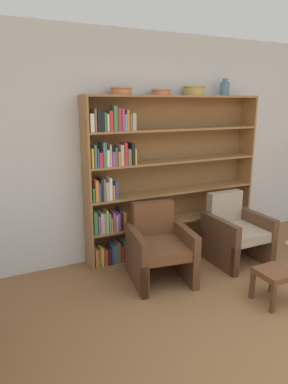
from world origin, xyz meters
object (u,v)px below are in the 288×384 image
(bowl_copper, at_px, (161,92))
(armchair_leather, at_px, (159,247))
(bookshelf, at_px, (157,180))
(bowl_olive, at_px, (121,90))
(footstool, at_px, (274,277))
(vase_tall, at_px, (225,88))
(bowl_slate, at_px, (194,90))
(armchair_cushioned, at_px, (235,232))

(bowl_copper, relative_size, armchair_leather, 0.28)
(bookshelf, distance_m, armchair_leather, 0.91)
(bowl_olive, bearing_deg, footstool, -57.35)
(bowl_olive, relative_size, vase_tall, 1.19)
(bowl_slate, bearing_deg, armchair_leather, -142.95)
(bowl_slate, xyz_separation_m, armchair_leather, (-0.79, -0.60, -1.70))
(bookshelf, xyz_separation_m, armchair_leather, (-0.28, -0.61, -0.61))
(bowl_slate, bearing_deg, footstool, -90.03)
(bowl_copper, bearing_deg, armchair_cushioned, -38.67)
(footstool, bearing_deg, armchair_leather, 130.58)
(bowl_olive, bearing_deg, vase_tall, 0.00)
(bowl_olive, height_order, footstool, bowl_olive)
(armchair_leather, height_order, armchair_cushioned, same)
(bowl_copper, xyz_separation_m, vase_tall, (0.93, 0.00, 0.05))
(bookshelf, distance_m, bowl_olive, 1.17)
(vase_tall, height_order, footstool, vase_tall)
(bowl_slate, relative_size, footstool, 0.78)
(footstool, bearing_deg, bowl_copper, 106.96)
(vase_tall, relative_size, armchair_leather, 0.25)
(armchair_leather, bearing_deg, footstool, 139.31)
(armchair_cushioned, bearing_deg, bowl_slate, -64.64)
(vase_tall, bearing_deg, bowl_copper, 180.00)
(bowl_copper, distance_m, armchair_leather, 1.81)
(bowl_copper, distance_m, vase_tall, 0.93)
(bowl_slate, distance_m, footstool, 2.36)
(bowl_olive, relative_size, bowl_copper, 1.06)
(vase_tall, relative_size, footstool, 0.62)
(bookshelf, relative_size, bowl_olive, 9.30)
(bowl_olive, bearing_deg, bookshelf, 2.12)
(bowl_olive, bearing_deg, armchair_leather, -72.92)
(bowl_olive, xyz_separation_m, vase_tall, (1.44, 0.00, 0.05))
(bowl_copper, bearing_deg, armchair_leather, -118.69)
(armchair_cushioned, relative_size, footstool, 2.44)
(bowl_copper, xyz_separation_m, armchair_leather, (-0.33, -0.60, -1.68))
(bowl_slate, xyz_separation_m, armchair_cushioned, (0.28, -0.59, -1.70))
(bowl_slate, distance_m, vase_tall, 0.47)
(footstool, bearing_deg, vase_tall, 72.88)
(bowl_olive, relative_size, footstool, 0.73)
(bowl_olive, height_order, armchair_leather, bowl_olive)
(bowl_copper, height_order, armchair_cushioned, bowl_copper)
(bowl_slate, xyz_separation_m, footstool, (-0.00, -1.51, -1.81))
(bowl_olive, height_order, bowl_slate, bowl_slate)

